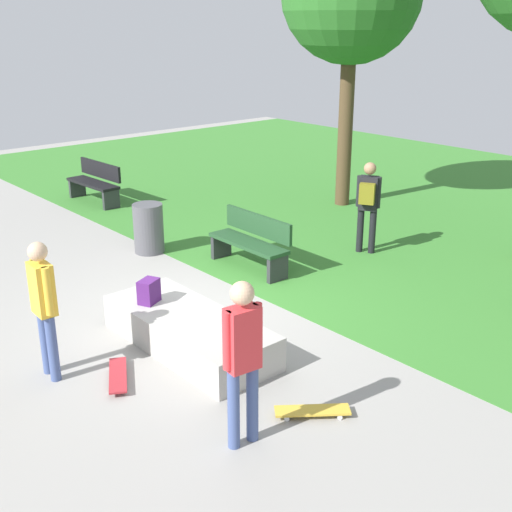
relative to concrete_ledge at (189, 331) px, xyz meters
The scene contains 12 objects.
ground_plane 1.10m from the concrete_ledge, 138.84° to the left, with size 28.00×28.00×0.00m, color gray.
grass_lawn 8.25m from the concrete_ledge, 95.64° to the left, with size 26.60×13.00×0.01m, color #387A2D.
concrete_ledge is the anchor object (origin of this frame).
backpack_on_ledge 0.78m from the concrete_ledge, 167.32° to the right, with size 0.28×0.20×0.32m, color #4C1E66.
skater_performing_trick 1.87m from the concrete_ledge, 106.30° to the right, with size 0.43×0.22×1.67m.
skater_watching 2.28m from the concrete_ledge, 21.30° to the right, with size 0.24×0.43×1.73m.
skateboard_by_ledge 1.13m from the concrete_ledge, 83.93° to the right, with size 0.79×0.57×0.08m.
skateboard_spare 2.13m from the concrete_ledge, ahead, with size 0.65×0.75×0.08m.
park_bench_far_left 7.57m from the concrete_ledge, 160.53° to the left, with size 1.62×0.55×0.91m.
park_bench_center_lawn 2.95m from the concrete_ledge, 123.46° to the left, with size 1.60×0.49×0.91m.
trash_bin 3.79m from the concrete_ledge, 155.17° to the left, with size 0.54×0.54×0.89m, color #4C4C51.
pedestrian_with_backpack 4.62m from the concrete_ledge, 100.53° to the left, with size 0.42×0.44×1.64m.
Camera 1 is at (6.97, -4.97, 3.97)m, focal length 45.55 mm.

